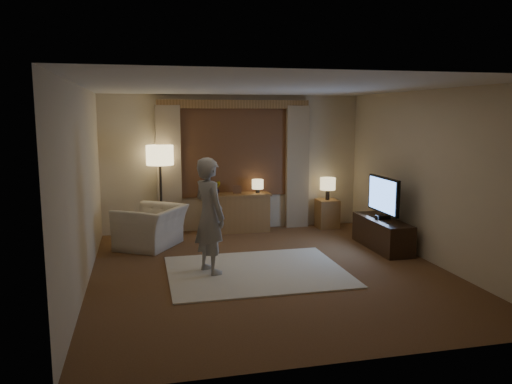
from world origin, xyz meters
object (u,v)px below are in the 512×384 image
object	(u,v)px
sideboard	(237,214)
armchair	(151,227)
side_table	(327,214)
person	(210,216)
tv_stand	(382,234)

from	to	relation	value
sideboard	armchair	world-z (taller)	sideboard
side_table	person	bearing A→B (deg)	-138.61
sideboard	person	bearing A→B (deg)	-109.69
person	sideboard	bearing A→B (deg)	-43.53
sideboard	side_table	distance (m)	1.81
tv_stand	person	world-z (taller)	person
side_table	tv_stand	xyz separation A→B (m)	(0.33, -1.68, -0.03)
sideboard	person	size ratio (longest dim) A/B	0.74
tv_stand	side_table	bearing A→B (deg)	101.07
side_table	armchair	bearing A→B (deg)	-168.32
armchair	person	distance (m)	1.88
side_table	sideboard	bearing A→B (deg)	178.42
sideboard	side_table	bearing A→B (deg)	-1.58
sideboard	armchair	size ratio (longest dim) A/B	1.13
side_table	tv_stand	size ratio (longest dim) A/B	0.40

